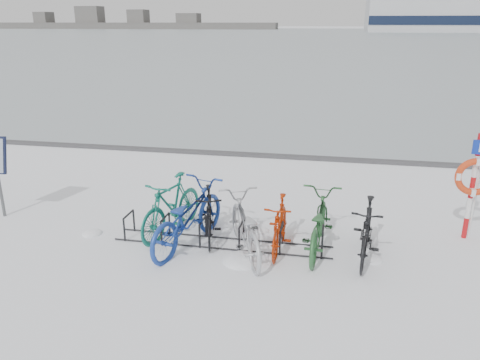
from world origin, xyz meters
The scene contains 14 objects.
ground centered at (0.00, 0.00, 0.00)m, with size 900.00×900.00×0.00m, color white.
ice_sheet centered at (0.00, 155.00, 0.01)m, with size 400.00×298.00×0.02m, color #9AA7AE.
quay_edge centered at (0.00, 5.90, 0.05)m, with size 400.00×0.25×0.10m, color #3F3F42.
bike_rack centered at (0.00, 0.00, 0.18)m, with size 4.00×0.48×0.46m.
lifebuoy_station centered at (4.42, 1.08, 1.23)m, with size 0.70×0.22×3.65m.
shoreline centered at (-122.02, 260.00, 2.79)m, with size 180.00×12.00×9.50m.
bike_0 centered at (-1.06, 0.34, 0.58)m, with size 0.54×1.92×1.15m, color #136C59.
bike_1 centered at (-0.60, -0.13, 0.59)m, with size 0.78×2.24×1.18m, color navy.
bike_2 centered at (-0.30, 0.25, 0.49)m, with size 0.46×1.63×0.98m, color black.
bike_3 centered at (0.46, -0.25, 0.53)m, with size 0.71×2.03×1.06m, color #A6A8AE.
bike_4 centered at (1.04, 0.06, 0.48)m, with size 0.46×1.61×0.97m, color #A72504.
bike_5 centered at (1.70, 0.16, 0.53)m, with size 0.70×2.01×1.05m, color #25592D.
bike_6 centered at (2.53, -0.01, 0.53)m, with size 0.49×1.75×1.05m, color black.
snow_drifts centered at (0.44, 0.00, 0.00)m, with size 5.58×1.77×0.23m.
Camera 1 is at (1.80, -7.52, 3.86)m, focal length 35.00 mm.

